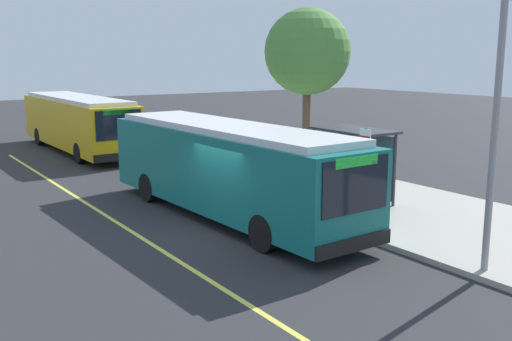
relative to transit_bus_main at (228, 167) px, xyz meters
name	(u,v)px	position (x,y,z in m)	size (l,w,h in m)	color
ground_plane	(225,233)	(1.45, -1.01, -1.62)	(120.00, 120.00, 0.00)	#2B2B2D
sidewalk_curb	(374,202)	(1.45, 4.99, -1.54)	(44.00, 6.40, 0.15)	#A8A399
lane_stripe_center	(155,246)	(1.45, -3.21, -1.61)	(36.00, 0.14, 0.01)	#E0D64C
transit_bus_main	(228,167)	(0.00, 0.00, 0.00)	(11.21, 2.99, 2.95)	#146B66
transit_bus_second	(78,121)	(-15.75, 0.19, 0.00)	(11.93, 2.67, 2.95)	gold
bus_shelter	(353,149)	(0.89, 4.45, 0.30)	(2.90, 1.60, 2.48)	#333338
waiting_bench	(359,188)	(1.37, 4.32, -0.98)	(1.60, 0.48, 0.95)	brown
route_sign_post	(365,162)	(3.16, 2.79, 0.34)	(0.44, 0.08, 2.80)	#333338
pedestrian_commuter	(312,178)	(0.91, 2.66, -0.50)	(0.24, 0.40, 1.69)	#282D47
street_tree_near_shelter	(307,52)	(-4.75, 6.94, 3.58)	(3.74, 3.74, 6.95)	brown
utility_pole	(495,132)	(7.73, 2.22, 1.73)	(0.16, 0.16, 6.40)	gray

